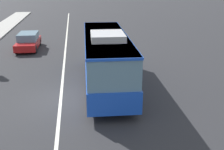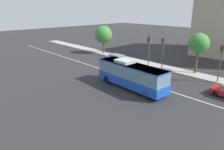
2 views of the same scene
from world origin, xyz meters
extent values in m
plane|color=#28282B|center=(0.00, 0.00, 0.00)|extent=(160.00, 160.00, 0.00)
cube|color=#9E9B93|center=(0.00, 8.32, 0.07)|extent=(80.00, 2.69, 0.14)
cube|color=silver|center=(0.00, 0.00, 0.01)|extent=(76.00, 0.16, 0.01)
cube|color=#1947B7|center=(1.91, -2.73, 0.98)|extent=(10.08, 2.86, 1.10)
cube|color=slate|center=(1.91, -2.73, 2.31)|extent=(9.88, 2.78, 1.58)
cube|color=#1947B7|center=(1.91, -2.73, 3.04)|extent=(9.98, 2.83, 0.12)
cube|color=#B2B2B2|center=(0.71, -2.68, 3.28)|extent=(2.26, 1.88, 0.36)
cylinder|color=black|center=(5.35, -1.75, 0.50)|extent=(1.01, 0.34, 1.00)
cylinder|color=black|center=(5.27, -3.95, 0.50)|extent=(1.01, 0.34, 1.00)
cylinder|color=black|center=(-1.45, -1.50, 0.50)|extent=(1.01, 0.34, 1.00)
cylinder|color=black|center=(-1.53, -3.70, 0.50)|extent=(1.01, 0.34, 1.00)
cylinder|color=black|center=(10.23, 2.58, 0.32)|extent=(0.64, 0.23, 0.64)
cylinder|color=black|center=(10.25, 4.18, 0.32)|extent=(0.64, 0.23, 0.64)
cube|color=#1E3899|center=(-8.93, 4.94, 0.52)|extent=(4.52, 1.86, 0.60)
cube|color=slate|center=(-8.68, 4.95, 1.14)|extent=(2.54, 1.69, 0.64)
cylinder|color=black|center=(-10.42, 4.13, 0.32)|extent=(0.64, 0.23, 0.64)
cylinder|color=black|center=(-10.44, 5.73, 0.32)|extent=(0.64, 0.23, 0.64)
cylinder|color=black|center=(-7.42, 4.16, 0.32)|extent=(0.64, 0.23, 0.64)
cylinder|color=black|center=(-7.44, 5.76, 0.32)|extent=(0.64, 0.23, 0.64)
cylinder|color=#47474C|center=(-3.14, 7.30, 2.60)|extent=(0.16, 0.16, 5.20)
cube|color=black|center=(-3.13, 7.02, 4.65)|extent=(0.34, 0.30, 0.96)
sphere|color=red|center=(-3.12, 6.87, 4.97)|extent=(0.22, 0.22, 0.22)
sphere|color=#2D2D2D|center=(-3.12, 6.87, 4.65)|extent=(0.22, 0.22, 0.22)
sphere|color=#2D2D2D|center=(-3.12, 6.87, 4.33)|extent=(0.22, 0.22, 0.22)
cylinder|color=#47474C|center=(-0.39, 7.35, 2.60)|extent=(0.16, 0.16, 5.20)
cube|color=black|center=(-0.39, 7.07, 4.65)|extent=(0.32, 0.28, 0.96)
sphere|color=#2D2D2D|center=(-0.38, 6.92, 4.97)|extent=(0.22, 0.22, 0.22)
sphere|color=#2D2D2D|center=(-0.38, 6.92, 4.65)|extent=(0.22, 0.22, 0.22)
sphere|color=#1ED838|center=(-0.38, 6.92, 4.33)|extent=(0.22, 0.22, 0.22)
cylinder|color=#47474C|center=(8.51, 7.42, 2.60)|extent=(0.16, 0.16, 5.20)
cube|color=black|center=(8.53, 7.14, 4.65)|extent=(0.34, 0.30, 0.96)
sphere|color=#2D2D2D|center=(8.54, 6.99, 4.97)|extent=(0.22, 0.22, 0.22)
sphere|color=#2D2D2D|center=(8.54, 6.99, 4.65)|extent=(0.22, 0.22, 0.22)
sphere|color=#1ED838|center=(8.54, 6.99, 4.33)|extent=(0.22, 0.22, 0.22)
cylinder|color=#4C3823|center=(-16.38, 8.36, 1.35)|extent=(0.36, 0.36, 2.71)
sphere|color=#387F33|center=(-16.38, 8.36, 4.12)|extent=(3.75, 3.75, 3.75)
cylinder|color=#4C3823|center=(4.46, 9.16, 1.77)|extent=(0.36, 0.36, 3.55)
sphere|color=#387F33|center=(4.46, 9.16, 4.69)|extent=(3.05, 3.05, 3.05)
camera|label=1|loc=(-14.14, -0.92, 6.35)|focal=44.60mm
camera|label=2|loc=(18.49, -21.27, 9.80)|focal=33.60mm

